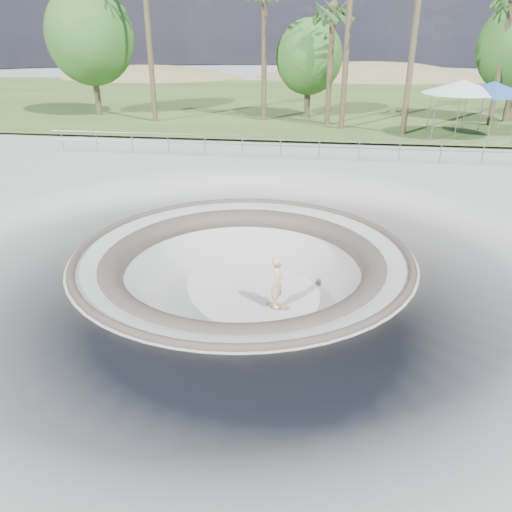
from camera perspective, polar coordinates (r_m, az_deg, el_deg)
name	(u,v)px	position (r m, az deg, el deg)	size (l,w,h in m)	color
ground	(243,253)	(15.23, -1.52, 0.40)	(180.00, 180.00, 0.00)	#A9A8A3
skate_bowl	(243,305)	(16.06, -1.44, -5.57)	(14.00, 14.00, 4.10)	#A9A8A3
grass_strip	(303,100)	(48.13, 5.40, 17.30)	(180.00, 36.00, 0.12)	#375622
distant_hills	(337,133)	(72.11, 9.27, 13.68)	(103.20, 45.00, 28.60)	olive
safety_railing	(280,146)	(26.39, 2.81, 12.42)	(25.00, 0.06, 1.03)	gray
skateboard	(277,306)	(16.02, 2.44, -5.72)	(0.77, 0.39, 0.08)	#98603C
skater	(278,282)	(15.61, 2.50, -3.04)	(0.61, 0.40, 1.66)	beige
canopy_white	(463,87)	(32.75, 22.56, 17.42)	(6.46, 6.46, 3.27)	gray
canopy_blue	(493,89)	(33.20, 25.48, 16.90)	(5.93, 5.93, 3.20)	gray
palm_d	(333,14)	(34.98, 8.81, 25.65)	(2.60, 2.60, 8.10)	brown
bushy_tree_left	(90,36)	(40.49, -18.46, 22.75)	(6.23, 5.66, 8.99)	brown
bushy_tree_mid	(309,57)	(38.06, 6.06, 21.65)	(4.70, 4.28, 6.79)	brown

